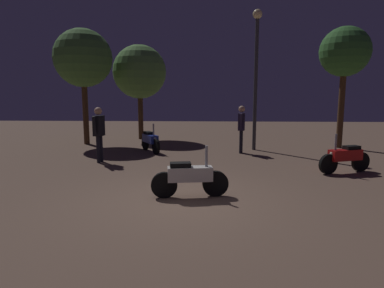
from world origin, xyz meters
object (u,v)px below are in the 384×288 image
person_bystander_far (241,125)px  motorcycle_blue_parked_right (150,140)px  person_rider_beside (99,129)px  motorcycle_white_foreground (190,177)px  motorcycle_red_parked_left (345,157)px  streetlamp_near (256,63)px

person_bystander_far → motorcycle_blue_parked_right: bearing=7.5°
person_rider_beside → person_bystander_far: bearing=-145.0°
motorcycle_white_foreground → person_rider_beside: bearing=122.8°
motorcycle_red_parked_left → person_rider_beside: size_ratio=0.90×
motorcycle_red_parked_left → motorcycle_blue_parked_right: (-6.00, 3.13, 0.00)m
motorcycle_blue_parked_right → person_rider_beside: size_ratio=0.83×
person_rider_beside → streetlamp_near: size_ratio=0.33×
motorcycle_white_foreground → motorcycle_blue_parked_right: 5.80m
motorcycle_red_parked_left → person_bystander_far: 4.03m
motorcycle_white_foreground → streetlamp_near: 7.21m
motorcycle_white_foreground → motorcycle_red_parked_left: size_ratio=1.04×
motorcycle_red_parked_left → person_rider_beside: person_rider_beside is taller
motorcycle_white_foreground → person_rider_beside: (-3.08, 3.54, 0.63)m
motorcycle_white_foreground → person_rider_beside: 4.73m
person_bystander_far → motorcycle_white_foreground: bearing=82.3°
motorcycle_white_foreground → person_bystander_far: 5.70m
streetlamp_near → motorcycle_red_parked_left: bearing=-62.4°
motorcycle_white_foreground → person_bystander_far: person_bystander_far is taller
motorcycle_red_parked_left → person_bystander_far: person_bystander_far is taller
motorcycle_blue_parked_right → person_bystander_far: person_bystander_far is taller
motorcycle_red_parked_left → motorcycle_blue_parked_right: 6.77m
motorcycle_red_parked_left → person_rider_beside: (-7.31, 1.14, 0.63)m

